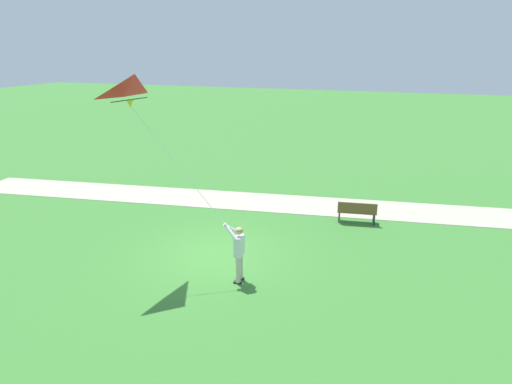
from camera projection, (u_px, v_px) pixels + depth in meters
ground_plane at (214, 254)px, 14.75m from camera, size 120.00×120.00×0.00m
walkway_path at (309, 205)px, 19.29m from camera, size 6.56×32.04×0.02m
person_kite_flyer at (238, 249)px, 12.71m from camera, size 0.52×0.62×1.83m
flying_kite at (136, 92)px, 11.99m from camera, size 1.55×2.88×4.11m
park_bench_near_walkway at (357, 211)px, 17.21m from camera, size 0.63×1.54×0.88m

